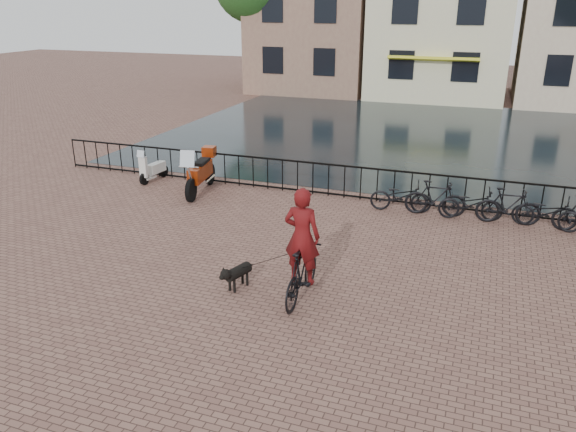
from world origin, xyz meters
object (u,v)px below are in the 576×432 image
(scooter, at_px, (153,163))
(dog, at_px, (238,275))
(cyclist, at_px, (302,251))
(motorcycle, at_px, (200,167))

(scooter, bearing_deg, dog, -39.70)
(cyclist, relative_size, motorcycle, 1.17)
(cyclist, relative_size, scooter, 2.09)
(cyclist, bearing_deg, motorcycle, -46.35)
(dog, xyz_separation_m, scooter, (-5.78, 5.89, 0.30))
(dog, distance_m, scooter, 8.26)
(motorcycle, bearing_deg, dog, -63.77)
(dog, xyz_separation_m, motorcycle, (-3.72, 5.31, 0.52))
(dog, height_order, motorcycle, motorcycle)
(motorcycle, bearing_deg, cyclist, -54.83)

